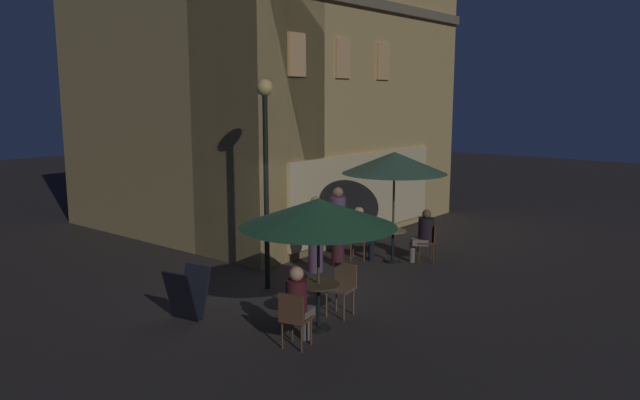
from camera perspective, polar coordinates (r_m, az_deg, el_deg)
name	(u,v)px	position (r m, az deg, el deg)	size (l,w,h in m)	color
ground_plane	(280,294)	(11.95, -3.78, -8.73)	(60.00, 60.00, 0.00)	#2D2724
cafe_building	(266,107)	(16.73, -5.09, 8.70)	(8.78, 8.26, 7.00)	tan
street_lamp_near_corner	(266,145)	(11.72, -5.12, 5.19)	(0.32, 0.32, 4.09)	black
menu_sandwich_board	(187,293)	(10.75, -12.31, -8.55)	(0.73, 0.66, 0.87)	black
cafe_table_0	(393,241)	(14.11, 6.83, -3.83)	(0.61, 0.61, 0.74)	black
cafe_table_1	(318,297)	(10.01, -0.15, -9.05)	(0.70, 0.70, 0.78)	black
patio_umbrella_0	(394,163)	(13.80, 6.98, 3.46)	(2.37, 2.37, 2.55)	black
patio_umbrella_1	(318,213)	(9.66, -0.16, -1.21)	(2.53, 2.53, 2.18)	black
cafe_chair_0	(355,237)	(14.21, 3.30, -3.47)	(0.52, 0.52, 0.90)	brown
cafe_chair_1	(429,239)	(14.17, 10.21, -3.63)	(0.55, 0.55, 0.88)	#532D16
cafe_chair_2	(343,284)	(10.68, 2.13, -7.86)	(0.49, 0.49, 0.89)	brown
cafe_chair_3	(294,315)	(9.30, -2.46, -10.73)	(0.49, 0.49, 0.88)	brown
patron_seated_0	(361,230)	(14.15, 3.86, -2.81)	(0.44, 0.51, 1.26)	black
patron_seated_1	(424,232)	(14.12, 9.70, -3.01)	(0.51, 0.55, 1.24)	gray
patron_seated_2	(298,301)	(9.35, -2.06, -9.39)	(0.52, 0.40, 1.26)	slate
patron_standing_3	(338,226)	(13.62, 1.70, -2.46)	(0.34, 0.34, 1.79)	#451D24
patron_standing_4	(316,235)	(13.14, -0.42, -3.25)	(0.38, 0.38, 1.66)	#61425C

